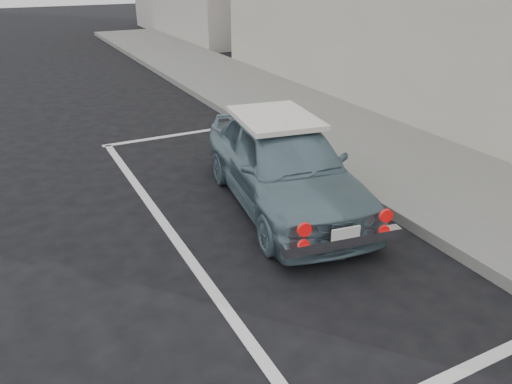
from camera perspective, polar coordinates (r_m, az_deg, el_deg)
ground at (r=4.67m, az=13.31°, el=-17.50°), size 80.00×80.00×0.00m
sidewalk at (r=7.82m, az=22.24°, el=0.20°), size 2.80×40.00×0.15m
pline_rear at (r=4.71m, az=22.33°, el=-18.46°), size 3.00×0.12×0.01m
pline_front at (r=9.96m, az=-8.69°, el=6.52°), size 3.00×0.12×0.01m
pline_side at (r=6.50m, az=-10.17°, el=-3.97°), size 0.12×7.00×0.01m
retro_coupe at (r=6.74m, az=3.19°, el=3.29°), size 1.96×3.77×1.22m
cat at (r=5.79m, az=9.37°, el=-6.58°), size 0.27×0.43×0.23m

